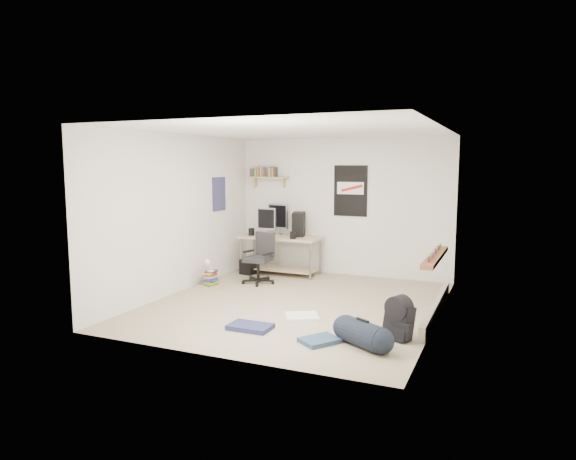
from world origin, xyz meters
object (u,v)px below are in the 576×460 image
at_px(desk, 281,255).
at_px(book_stack, 210,277).
at_px(backpack, 399,322).
at_px(duffel_bag, 362,335).
at_px(office_chair, 258,255).

distance_m(desk, book_stack, 1.51).
bearing_deg(backpack, desk, 158.15).
bearing_deg(duffel_bag, backpack, 83.92).
xyz_separation_m(backpack, duffel_bag, (-0.32, -0.42, -0.06)).
bearing_deg(duffel_bag, desk, 159.01).
xyz_separation_m(backpack, book_stack, (-3.43, 1.40, -0.05)).
bearing_deg(backpack, duffel_bag, -104.53).
height_order(desk, office_chair, office_chair).
relative_size(desk, book_stack, 3.85).
height_order(office_chair, backpack, office_chair).
relative_size(backpack, duffel_bag, 0.70).
distance_m(desk, backpack, 3.85).
bearing_deg(desk, book_stack, -135.33).
relative_size(office_chair, book_stack, 2.24).
bearing_deg(desk, duffel_bag, -69.56).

